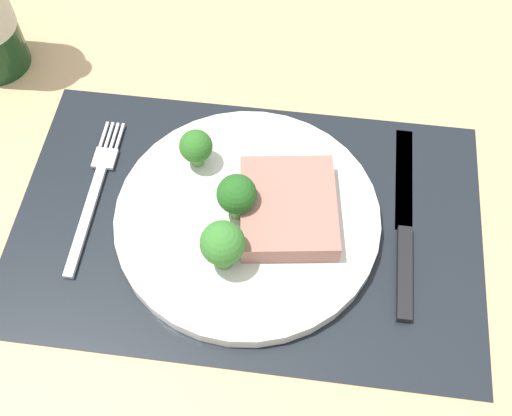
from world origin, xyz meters
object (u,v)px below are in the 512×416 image
object	(u,v)px
plate	(247,218)
knife	(405,233)
steak	(288,208)
fork	(94,192)

from	to	relation	value
plate	knife	size ratio (longest dim) A/B	1.16
steak	knife	bearing A→B (deg)	0.08
plate	fork	size ratio (longest dim) A/B	1.39
steak	fork	distance (cm)	20.57
plate	knife	world-z (taller)	plate
steak	knife	size ratio (longest dim) A/B	0.48
fork	steak	bearing A→B (deg)	-3.97
fork	knife	size ratio (longest dim) A/B	0.83
plate	fork	bearing A→B (deg)	175.04
fork	knife	xyz separation A→B (cm)	(32.26, -0.89, 0.05)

